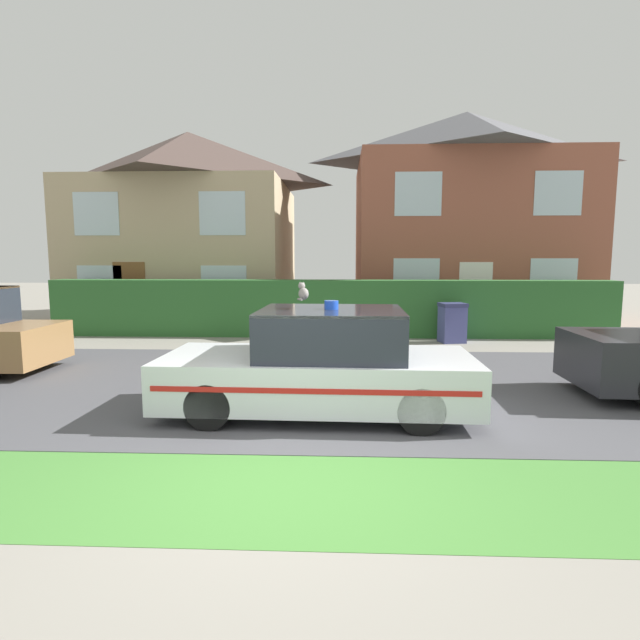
{
  "coord_description": "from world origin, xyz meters",
  "views": [
    {
      "loc": [
        0.55,
        -4.7,
        2.21
      ],
      "look_at": [
        0.16,
        4.65,
        1.05
      ],
      "focal_mm": 28.0,
      "sensor_mm": 36.0,
      "label": 1
    }
  ],
  "objects_px": {
    "cat": "(303,293)",
    "wheelie_bin": "(452,323)",
    "house_right": "(464,216)",
    "house_left": "(190,225)",
    "police_car": "(322,365)"
  },
  "relations": [
    {
      "from": "cat",
      "to": "wheelie_bin",
      "type": "bearing_deg",
      "value": -51.79
    },
    {
      "from": "wheelie_bin",
      "to": "house_right",
      "type": "bearing_deg",
      "value": 63.92
    },
    {
      "from": "house_left",
      "to": "wheelie_bin",
      "type": "xyz_separation_m",
      "value": [
        8.46,
        -5.11,
        -2.89
      ]
    },
    {
      "from": "police_car",
      "to": "house_left",
      "type": "distance_m",
      "value": 12.78
    },
    {
      "from": "police_car",
      "to": "cat",
      "type": "bearing_deg",
      "value": -20.41
    },
    {
      "from": "police_car",
      "to": "house_left",
      "type": "relative_size",
      "value": 0.6
    },
    {
      "from": "cat",
      "to": "house_right",
      "type": "height_order",
      "value": "house_right"
    },
    {
      "from": "house_left",
      "to": "house_right",
      "type": "distance_m",
      "value": 9.88
    },
    {
      "from": "police_car",
      "to": "house_left",
      "type": "height_order",
      "value": "house_left"
    },
    {
      "from": "house_right",
      "to": "wheelie_bin",
      "type": "xyz_separation_m",
      "value": [
        -1.42,
        -5.1,
        -3.18
      ]
    },
    {
      "from": "police_car",
      "to": "cat",
      "type": "height_order",
      "value": "cat"
    },
    {
      "from": "house_left",
      "to": "police_car",
      "type": "bearing_deg",
      "value": -65.16
    },
    {
      "from": "cat",
      "to": "house_left",
      "type": "height_order",
      "value": "house_left"
    },
    {
      "from": "cat",
      "to": "wheelie_bin",
      "type": "distance_m",
      "value": 7.13
    },
    {
      "from": "cat",
      "to": "house_right",
      "type": "relative_size",
      "value": 0.04
    }
  ]
}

